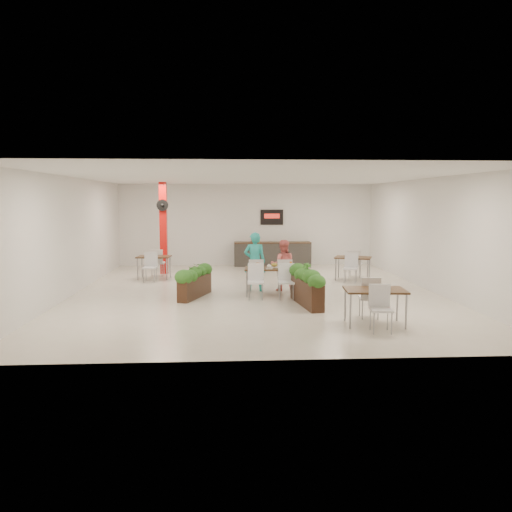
{
  "coord_description": "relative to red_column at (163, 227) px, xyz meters",
  "views": [
    {
      "loc": [
        -0.78,
        -13.79,
        2.58
      ],
      "look_at": [
        -0.02,
        -0.67,
        1.1
      ],
      "focal_mm": 35.0,
      "sensor_mm": 36.0,
      "label": 1
    }
  ],
  "objects": [
    {
      "name": "ground",
      "position": [
        3.0,
        -3.79,
        -1.64
      ],
      "size": [
        12.0,
        12.0,
        0.0
      ],
      "primitive_type": "plane",
      "color": "beige",
      "rests_on": "ground"
    },
    {
      "name": "room_shell",
      "position": [
        3.0,
        -3.79,
        0.36
      ],
      "size": [
        10.1,
        12.1,
        3.22
      ],
      "color": "white",
      "rests_on": "ground"
    },
    {
      "name": "red_column",
      "position": [
        0.0,
        0.0,
        0.0
      ],
      "size": [
        0.4,
        0.41,
        3.2
      ],
      "color": "red",
      "rests_on": "ground"
    },
    {
      "name": "service_counter",
      "position": [
        4.0,
        1.86,
        -1.15
      ],
      "size": [
        3.0,
        0.64,
        2.2
      ],
      "color": "#2C2A27",
      "rests_on": "ground"
    },
    {
      "name": "main_table",
      "position": [
        3.39,
        -4.23,
        -1.01
      ],
      "size": [
        1.45,
        1.71,
        0.92
      ],
      "rotation": [
        0.0,
        0.0,
        -0.07
      ],
      "color": "#332011",
      "rests_on": "ground"
    },
    {
      "name": "diner_man",
      "position": [
        3.0,
        -3.58,
        -0.81
      ],
      "size": [
        0.64,
        0.44,
        1.68
      ],
      "primitive_type": "imported",
      "rotation": [
        0.0,
        0.0,
        3.07
      ],
      "color": "#29B2AA",
      "rests_on": "ground"
    },
    {
      "name": "diner_woman",
      "position": [
        3.8,
        -3.58,
        -0.92
      ],
      "size": [
        0.75,
        0.6,
        1.46
      ],
      "primitive_type": "imported",
      "rotation": [
        0.0,
        0.0,
        3.07
      ],
      "color": "#EF706A",
      "rests_on": "ground"
    },
    {
      "name": "planter_left",
      "position": [
        1.36,
        -4.43,
        -1.15
      ],
      "size": [
        0.86,
        1.68,
        0.92
      ],
      "rotation": [
        0.0,
        0.0,
        1.23
      ],
      "color": "black",
      "rests_on": "ground"
    },
    {
      "name": "planter_right",
      "position": [
        4.17,
        -5.57,
        -1.14
      ],
      "size": [
        0.61,
        1.98,
        1.04
      ],
      "rotation": [
        0.0,
        0.0,
        1.7
      ],
      "color": "black",
      "rests_on": "ground"
    },
    {
      "name": "side_table_a",
      "position": [
        -0.18,
        -1.18,
        -1.02
      ],
      "size": [
        1.11,
        1.65,
        0.92
      ],
      "rotation": [
        0.0,
        0.0,
        -0.07
      ],
      "color": "#332011",
      "rests_on": "ground"
    },
    {
      "name": "side_table_b",
      "position": [
        6.28,
        -1.8,
        -1.02
      ],
      "size": [
        1.32,
        1.66,
        0.92
      ],
      "rotation": [
        0.0,
        0.0,
        -0.37
      ],
      "color": "#332011",
      "rests_on": "ground"
    },
    {
      "name": "side_table_c",
      "position": [
        5.26,
        -7.61,
        -1.01
      ],
      "size": [
        1.3,
        1.65,
        0.92
      ],
      "rotation": [
        0.0,
        0.0,
        -0.09
      ],
      "color": "#332011",
      "rests_on": "ground"
    }
  ]
}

